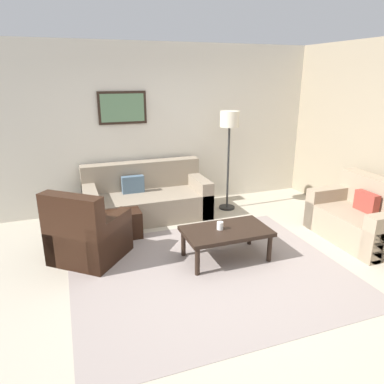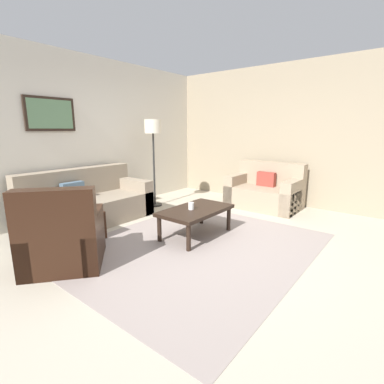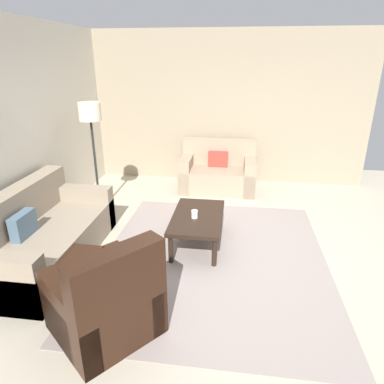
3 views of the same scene
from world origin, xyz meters
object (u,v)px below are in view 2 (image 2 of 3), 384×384
object	(u,v)px
ottoman	(78,226)
coffee_table	(196,212)
couch_main	(86,205)
armchair_leather	(63,241)
framed_artwork	(50,114)
couch_loveseat	(266,192)
cup	(191,206)
lamp_standing	(153,135)

from	to	relation	value
ottoman	coffee_table	world-z (taller)	coffee_table
couch_main	armchair_leather	bearing A→B (deg)	-130.02
armchair_leather	framed_artwork	distance (m)	2.38
framed_artwork	ottoman	bearing A→B (deg)	-105.75
couch_main	ottoman	size ratio (longest dim) A/B	3.58
armchair_leather	ottoman	size ratio (longest dim) A/B	2.01
couch_loveseat	ottoman	bearing A→B (deg)	157.93
cup	framed_artwork	size ratio (longest dim) A/B	0.13
couch_loveseat	framed_artwork	distance (m)	4.10
couch_main	armchair_leather	world-z (taller)	armchair_leather
ottoman	couch_main	bearing A→B (deg)	49.88
lamp_standing	framed_artwork	bearing A→B (deg)	160.42
couch_loveseat	ottoman	distance (m)	3.55
armchair_leather	ottoman	xyz separation A→B (m)	(0.53, 0.63, -0.11)
coffee_table	lamp_standing	world-z (taller)	lamp_standing
lamp_standing	cup	bearing A→B (deg)	-118.21
couch_loveseat	armchair_leather	bearing A→B (deg)	169.64
couch_loveseat	lamp_standing	world-z (taller)	lamp_standing
coffee_table	cup	xyz separation A→B (m)	(-0.08, 0.03, 0.10)
armchair_leather	coffee_table	distance (m)	1.78
cup	coffee_table	bearing A→B (deg)	-20.09
couch_loveseat	coffee_table	bearing A→B (deg)	176.61
armchair_leather	lamp_standing	distance (m)	2.94
couch_main	armchair_leather	xyz separation A→B (m)	(-1.06, -1.26, 0.01)
coffee_table	lamp_standing	xyz separation A→B (m)	(0.81, 1.67, 1.05)
couch_loveseat	lamp_standing	xyz separation A→B (m)	(-1.32, 1.80, 1.11)
armchair_leather	framed_artwork	bearing A→B (deg)	63.90
framed_artwork	cup	bearing A→B (deg)	-70.72
couch_main	coffee_table	bearing A→B (deg)	-71.07
couch_main	couch_loveseat	bearing A→B (deg)	-35.40
coffee_table	framed_artwork	xyz separation A→B (m)	(-0.86, 2.27, 1.40)
couch_loveseat	framed_artwork	xyz separation A→B (m)	(-2.99, 2.39, 1.46)
armchair_leather	ottoman	distance (m)	0.83
ottoman	cup	xyz separation A→B (m)	(1.08, -1.18, 0.26)
ottoman	cup	world-z (taller)	cup
couch_main	couch_loveseat	world-z (taller)	same
coffee_table	lamp_standing	distance (m)	2.13
cup	couch_loveseat	bearing A→B (deg)	-4.00
couch_main	armchair_leather	distance (m)	1.65
coffee_table	framed_artwork	bearing A→B (deg)	110.76
armchair_leather	couch_loveseat	bearing A→B (deg)	-10.36
ottoman	coffee_table	xyz separation A→B (m)	(1.16, -1.21, 0.16)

